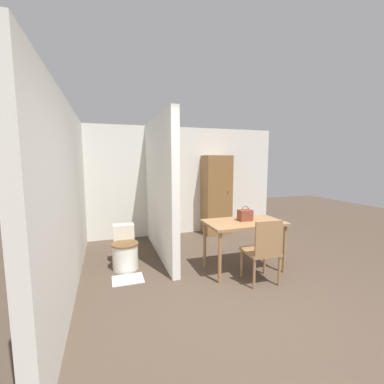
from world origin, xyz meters
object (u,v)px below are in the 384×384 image
wooden_chair (263,249)px  wooden_cabinet (216,195)px  handbag (245,215)px  dining_table (244,227)px  toilet (125,251)px

wooden_chair → wooden_cabinet: 2.63m
handbag → wooden_cabinet: 2.06m
dining_table → wooden_cabinet: wooden_cabinet is taller
dining_table → toilet: 1.96m
dining_table → wooden_chair: (0.02, -0.50, -0.19)m
dining_table → handbag: bearing=47.9°
dining_table → handbag: size_ratio=5.15×
dining_table → wooden_cabinet: size_ratio=0.66×
handbag → wooden_chair: bearing=-91.6°
dining_table → toilet: bearing=159.0°
wooden_chair → wooden_cabinet: size_ratio=0.51×
wooden_chair → dining_table: bearing=96.1°
dining_table → toilet: (-1.78, 0.68, -0.43)m
wooden_chair → handbag: handbag is taller
dining_table → wooden_chair: wooden_chair is taller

